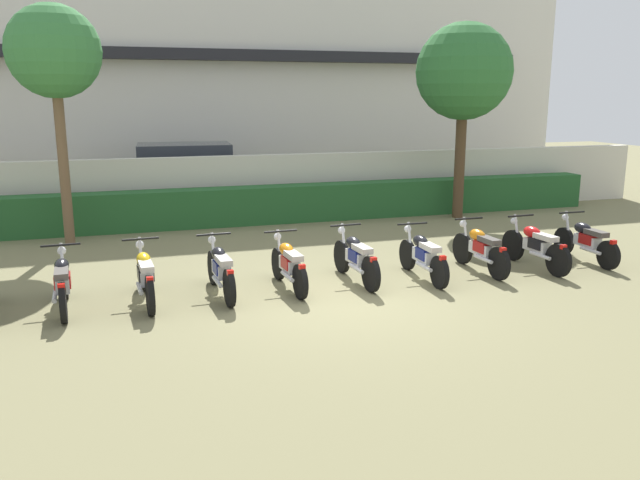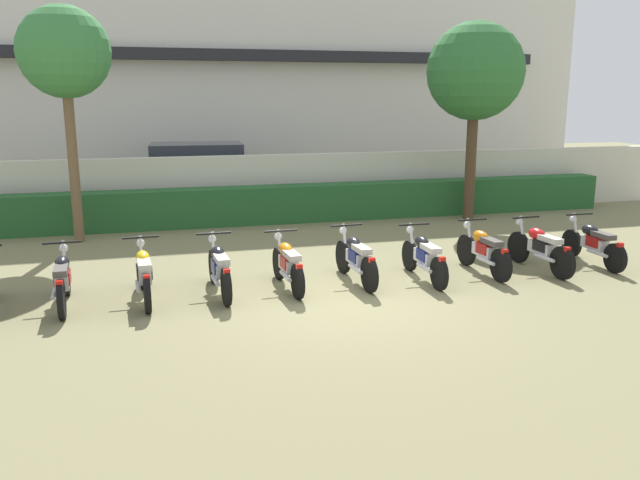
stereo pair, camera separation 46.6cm
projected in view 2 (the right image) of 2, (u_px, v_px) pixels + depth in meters
ground at (337, 299)px, 10.61m from camera, size 60.00×60.00×0.00m
building at (221, 67)px, 24.20m from camera, size 25.99×6.50×8.63m
compound_wall at (259, 187)px, 17.47m from camera, size 24.69×0.30×1.72m
hedge_row at (264, 205)px, 16.89m from camera, size 19.75×0.70×0.97m
parked_car at (203, 175)px, 19.46m from camera, size 4.61×2.31×1.89m
tree_near_inspector at (64, 54)px, 13.91m from camera, size 1.98×1.98×5.20m
tree_far_side at (475, 72)px, 16.78m from camera, size 2.54×2.54×5.18m
motorcycle_in_row_1 at (63, 279)px, 10.16m from camera, size 0.60×1.86×0.96m
motorcycle_in_row_2 at (144, 273)px, 10.48m from camera, size 0.60×1.96×0.97m
motorcycle_in_row_3 at (219, 268)px, 10.83m from camera, size 0.60×1.93×0.96m
motorcycle_in_row_4 at (288, 264)px, 11.13m from camera, size 0.60×1.83×0.95m
motorcycle_in_row_5 at (356, 258)px, 11.50m from camera, size 0.60×1.93×0.97m
motorcycle_in_row_6 at (424, 256)px, 11.65m from camera, size 0.60×1.92×0.95m
motorcycle_in_row_7 at (483, 250)px, 12.07m from camera, size 0.60×1.86×0.97m
motorcycle_in_row_8 at (540, 247)px, 12.27m from camera, size 0.60×1.95×0.97m
motorcycle_in_row_9 at (593, 243)px, 12.73m from camera, size 0.60×1.89×0.94m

